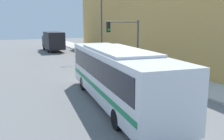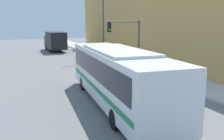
{
  "view_description": "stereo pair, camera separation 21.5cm",
  "coord_description": "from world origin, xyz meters",
  "px_view_note": "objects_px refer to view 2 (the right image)",
  "views": [
    {
      "loc": [
        -6.42,
        -11.39,
        4.5
      ],
      "look_at": [
        0.22,
        3.73,
        1.34
      ],
      "focal_mm": 40.0,
      "sensor_mm": 36.0,
      "label": 1
    },
    {
      "loc": [
        -6.22,
        -11.48,
        4.5
      ],
      "look_at": [
        0.22,
        3.73,
        1.34
      ],
      "focal_mm": 40.0,
      "sensor_mm": 36.0,
      "label": 2
    }
  ],
  "objects_px": {
    "traffic_light_pole": "(127,36)",
    "street_lamp": "(100,18)",
    "fire_hydrant": "(170,76)",
    "delivery_truck": "(55,41)",
    "city_bus": "(117,73)",
    "parking_meter": "(129,57)"
  },
  "relations": [
    {
      "from": "traffic_light_pole",
      "to": "street_lamp",
      "type": "height_order",
      "value": "street_lamp"
    },
    {
      "from": "traffic_light_pole",
      "to": "parking_meter",
      "type": "relative_size",
      "value": 3.31
    },
    {
      "from": "parking_meter",
      "to": "street_lamp",
      "type": "height_order",
      "value": "street_lamp"
    },
    {
      "from": "delivery_truck",
      "to": "fire_hydrant",
      "type": "xyz_separation_m",
      "value": [
        4.14,
        -24.85,
        -1.14
      ]
    },
    {
      "from": "city_bus",
      "to": "fire_hydrant",
      "type": "height_order",
      "value": "city_bus"
    },
    {
      "from": "city_bus",
      "to": "street_lamp",
      "type": "height_order",
      "value": "street_lamp"
    },
    {
      "from": "fire_hydrant",
      "to": "parking_meter",
      "type": "xyz_separation_m",
      "value": [
        0.0,
        6.89,
        0.56
      ]
    },
    {
      "from": "traffic_light_pole",
      "to": "street_lamp",
      "type": "bearing_deg",
      "value": 84.4
    },
    {
      "from": "fire_hydrant",
      "to": "traffic_light_pole",
      "type": "bearing_deg",
      "value": 101.4
    },
    {
      "from": "delivery_truck",
      "to": "fire_hydrant",
      "type": "distance_m",
      "value": 25.22
    },
    {
      "from": "city_bus",
      "to": "parking_meter",
      "type": "xyz_separation_m",
      "value": [
        5.88,
        10.02,
        -0.71
      ]
    },
    {
      "from": "fire_hydrant",
      "to": "city_bus",
      "type": "bearing_deg",
      "value": -151.92
    },
    {
      "from": "city_bus",
      "to": "delivery_truck",
      "type": "bearing_deg",
      "value": 91.39
    },
    {
      "from": "delivery_truck",
      "to": "traffic_light_pole",
      "type": "distance_m",
      "value": 19.88
    },
    {
      "from": "parking_meter",
      "to": "street_lamp",
      "type": "xyz_separation_m",
      "value": [
        -0.13,
        7.97,
        3.94
      ]
    },
    {
      "from": "fire_hydrant",
      "to": "traffic_light_pole",
      "type": "distance_m",
      "value": 6.07
    },
    {
      "from": "street_lamp",
      "to": "city_bus",
      "type": "bearing_deg",
      "value": -107.73
    },
    {
      "from": "parking_meter",
      "to": "street_lamp",
      "type": "relative_size",
      "value": 0.17
    },
    {
      "from": "city_bus",
      "to": "fire_hydrant",
      "type": "xyz_separation_m",
      "value": [
        5.88,
        3.14,
        -1.27
      ]
    },
    {
      "from": "delivery_truck",
      "to": "traffic_light_pole",
      "type": "height_order",
      "value": "traffic_light_pole"
    },
    {
      "from": "fire_hydrant",
      "to": "delivery_truck",
      "type": "bearing_deg",
      "value": 99.46
    },
    {
      "from": "city_bus",
      "to": "delivery_truck",
      "type": "distance_m",
      "value": 28.04
    }
  ]
}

